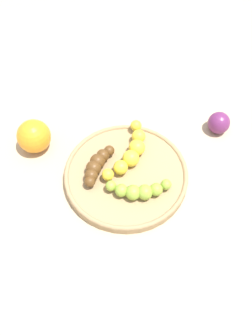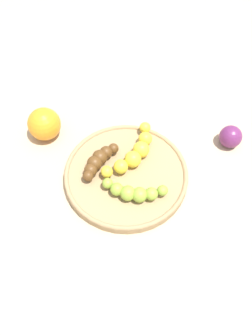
{
  "view_description": "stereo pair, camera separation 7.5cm",
  "coord_description": "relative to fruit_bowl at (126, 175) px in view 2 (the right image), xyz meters",
  "views": [
    {
      "loc": [
        0.17,
        0.38,
        0.67
      ],
      "look_at": [
        0.0,
        0.0,
        0.04
      ],
      "focal_mm": 38.44,
      "sensor_mm": 36.0,
      "label": 1
    },
    {
      "loc": [
        0.09,
        0.41,
        0.67
      ],
      "look_at": [
        0.0,
        0.0,
        0.04
      ],
      "focal_mm": 38.44,
      "sensor_mm": 36.0,
      "label": 2
    }
  ],
  "objects": [
    {
      "name": "banana_green",
      "position": [
        -0.0,
        0.06,
        0.02
      ],
      "size": [
        0.13,
        0.07,
        0.03
      ],
      "rotation": [
        0.0,
        0.0,
        1.19
      ],
      "color": "#8CAD38",
      "rests_on": "fruit_bowl"
    },
    {
      "name": "banana_overripe",
      "position": [
        0.05,
        -0.03,
        0.02
      ],
      "size": [
        0.09,
        0.09,
        0.03
      ],
      "rotation": [
        0.0,
        0.0,
        5.47
      ],
      "color": "#593819",
      "rests_on": "fruit_bowl"
    },
    {
      "name": "fruit_bowl",
      "position": [
        0.0,
        0.0,
        0.0
      ],
      "size": [
        0.27,
        0.27,
        0.02
      ],
      "color": "#A08259",
      "rests_on": "ground_plane"
    },
    {
      "name": "plum_purple",
      "position": [
        -0.25,
        -0.04,
        0.01
      ],
      "size": [
        0.05,
        0.05,
        0.05
      ],
      "primitive_type": "sphere",
      "color": "#662659",
      "rests_on": "ground_plane"
    },
    {
      "name": "orange_fruit",
      "position": [
        0.16,
        -0.16,
        0.03
      ],
      "size": [
        0.08,
        0.08,
        0.08
      ],
      "primitive_type": "sphere",
      "color": "orange",
      "rests_on": "ground_plane"
    },
    {
      "name": "ground_plane",
      "position": [
        0.0,
        0.0,
        -0.01
      ],
      "size": [
        2.4,
        2.4,
        0.0
      ],
      "primitive_type": "plane",
      "color": "tan"
    },
    {
      "name": "banana_yellow",
      "position": [
        -0.03,
        -0.04,
        0.03
      ],
      "size": [
        0.13,
        0.12,
        0.04
      ],
      "rotation": [
        0.0,
        0.0,
        2.3
      ],
      "color": "yellow",
      "rests_on": "fruit_bowl"
    }
  ]
}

